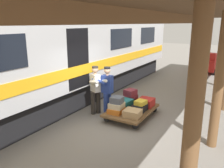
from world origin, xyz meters
TOP-DOWN VIEW (x-y plane):
  - ground_plane at (0.00, 0.00)m, footprint 60.00×60.00m
  - platform_canopy at (-2.53, 0.00)m, footprint 3.20×18.86m
  - train_car at (3.24, 0.00)m, footprint 3.03×17.32m
  - luggage_cart at (0.06, -0.65)m, footprint 1.29×1.99m
  - suitcase_tan_vintage at (-0.23, -0.11)m, footprint 0.54×0.51m
  - suitcase_teal_softside at (0.34, -0.65)m, footprint 0.56×0.56m
  - suitcase_maroon_trunk at (0.34, -1.20)m, footprint 0.45×0.48m
  - suitcase_orange_carryall at (0.34, -0.11)m, footprint 0.47×0.51m
  - suitcase_black_hardshell at (-0.23, -0.65)m, footprint 0.42×0.53m
  - suitcase_red_plastic at (-0.23, -1.20)m, footprint 0.51×0.53m
  - suitcase_yellow_case at (-0.26, -0.67)m, footprint 0.35×0.41m
  - suitcase_cream_canvas at (0.35, -0.13)m, footprint 0.47×0.48m
  - suitcase_burgundy_valise at (0.38, -1.19)m, footprint 0.43×0.46m
  - suitcase_slate_roller at (0.34, -0.12)m, footprint 0.42×0.41m
  - porter_in_overalls at (0.87, -0.37)m, footprint 0.67×0.42m
  - porter_by_door at (1.26, -0.27)m, footprint 0.74×0.62m
  - baggage_tug at (-1.07, -9.59)m, footprint 1.37×1.86m

SIDE VIEW (x-z plane):
  - ground_plane at x=0.00m, z-range 0.00..0.00m
  - luggage_cart at x=0.06m, z-range 0.10..0.37m
  - suitcase_orange_carryall at x=0.34m, z-range 0.27..0.44m
  - suitcase_tan_vintage at x=-0.23m, z-range 0.27..0.49m
  - suitcase_black_hardshell at x=-0.23m, z-range 0.27..0.50m
  - suitcase_red_plastic at x=-0.23m, z-range 0.27..0.54m
  - suitcase_maroon_trunk at x=0.34m, z-range 0.27..0.56m
  - suitcase_teal_softside at x=0.34m, z-range 0.27..0.57m
  - suitcase_cream_canvas at x=0.35m, z-range 0.44..0.62m
  - suitcase_yellow_case at x=-0.26m, z-range 0.50..0.64m
  - baggage_tug at x=-1.07m, z-range -0.02..1.28m
  - suitcase_burgundy_valise at x=0.38m, z-range 0.56..0.79m
  - suitcase_slate_roller at x=0.34m, z-range 0.62..0.82m
  - porter_in_overalls at x=0.87m, z-range 0.07..1.78m
  - porter_by_door at x=1.26m, z-range 0.07..1.78m
  - train_car at x=3.24m, z-range 0.06..4.06m
  - platform_canopy at x=-2.53m, z-range 1.48..5.04m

